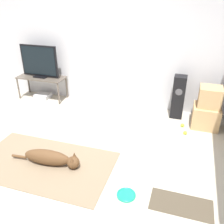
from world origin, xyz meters
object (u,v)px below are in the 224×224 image
object	(u,v)px
dog	(51,158)
cardboard_box_lower	(206,116)
tennis_ball_near_speaker	(185,133)
tennis_ball_by_boxes	(182,125)
tv	(39,62)
cardboard_box_upper	(210,97)
game_console	(43,96)
frisbee	(126,195)
tv_stand	(42,80)
floor_speaker	(178,97)

from	to	relation	value
dog	cardboard_box_lower	bearing A→B (deg)	41.11
cardboard_box_lower	tennis_ball_near_speaker	distance (m)	0.55
dog	tennis_ball_by_boxes	world-z (taller)	dog
tv	tennis_ball_by_boxes	world-z (taller)	tv
cardboard_box_upper	game_console	xyz separation A→B (m)	(-3.55, 0.22, -0.53)
dog	frisbee	world-z (taller)	dog
tennis_ball_by_boxes	game_console	size ratio (longest dim) A/B	0.20
cardboard_box_upper	game_console	size ratio (longest dim) A/B	1.13
tv	tennis_ball_by_boxes	bearing A→B (deg)	-7.19
frisbee	game_console	distance (m)	3.49
dog	cardboard_box_lower	distance (m)	2.81
cardboard_box_upper	cardboard_box_lower	bearing A→B (deg)	-123.19
tv_stand	game_console	size ratio (longest dim) A/B	3.19
tennis_ball_by_boxes	tv	bearing A→B (deg)	172.81
cardboard_box_upper	tennis_ball_near_speaker	bearing A→B (deg)	-127.75
floor_speaker	tv	bearing A→B (deg)	179.74
tv_stand	tennis_ball_by_boxes	xyz separation A→B (m)	(3.14, -0.39, -0.41)
dog	tennis_ball_by_boxes	size ratio (longest dim) A/B	16.02
floor_speaker	cardboard_box_upper	bearing A→B (deg)	-21.27
tv	tennis_ball_by_boxes	distance (m)	3.27
cardboard_box_upper	tv	bearing A→B (deg)	176.37
tv	game_console	distance (m)	0.80
frisbee	cardboard_box_upper	distance (m)	2.39
cardboard_box_lower	tv_stand	size ratio (longest dim) A/B	0.44
tv	tv_stand	bearing A→B (deg)	-90.00
frisbee	tv	size ratio (longest dim) A/B	0.28
tennis_ball_by_boxes	tennis_ball_near_speaker	world-z (taller)	same
cardboard_box_lower	tennis_ball_near_speaker	xyz separation A→B (m)	(-0.32, -0.41, -0.17)
floor_speaker	game_console	world-z (taller)	floor_speaker
floor_speaker	tv	size ratio (longest dim) A/B	0.98
cardboard_box_lower	tennis_ball_by_boxes	xyz separation A→B (m)	(-0.38, -0.15, -0.17)
cardboard_box_lower	tennis_ball_by_boxes	world-z (taller)	cardboard_box_lower
dog	tv_stand	distance (m)	2.53
cardboard_box_upper	tennis_ball_by_boxes	world-z (taller)	cardboard_box_upper
frisbee	game_console	xyz separation A→B (m)	(-2.60, 2.33, 0.04)
tv_stand	tennis_ball_by_boxes	bearing A→B (deg)	-7.14
cardboard_box_upper	floor_speaker	bearing A→B (deg)	158.73
cardboard_box_lower	cardboard_box_upper	distance (m)	0.38
dog	game_console	size ratio (longest dim) A/B	3.15
floor_speaker	game_console	xyz separation A→B (m)	(-3.01, 0.01, -0.37)
tennis_ball_by_boxes	cardboard_box_upper	bearing A→B (deg)	23.72
tennis_ball_near_speaker	game_console	xyz separation A→B (m)	(-3.22, 0.65, 0.02)
tennis_ball_by_boxes	tennis_ball_near_speaker	xyz separation A→B (m)	(0.06, -0.25, 0.00)
frisbee	tv_stand	world-z (taller)	tv_stand
tennis_ball_by_boxes	game_console	world-z (taller)	game_console
cardboard_box_upper	tennis_ball_by_boxes	bearing A→B (deg)	-156.28
tennis_ball_by_boxes	tennis_ball_near_speaker	bearing A→B (deg)	-76.54
floor_speaker	tennis_ball_near_speaker	xyz separation A→B (m)	(0.21, -0.64, -0.39)
dog	frisbee	xyz separation A→B (m)	(1.18, -0.25, -0.11)
floor_speaker	game_console	bearing A→B (deg)	179.83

